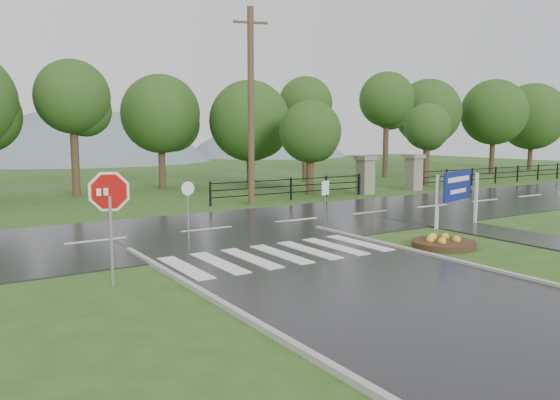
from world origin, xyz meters
TOP-DOWN VIEW (x-y plane):
  - ground at (0.00, 0.00)m, footprint 120.00×120.00m
  - main_road at (0.00, 10.00)m, footprint 90.00×8.00m
  - walkway at (8.50, 4.00)m, footprint 2.20×11.00m
  - crosswalk at (0.00, 5.00)m, footprint 6.50×2.80m
  - pillar_west at (13.00, 16.00)m, footprint 1.00×1.00m
  - pillar_east at (17.00, 16.00)m, footprint 1.00×1.00m
  - fence_west at (7.75, 16.00)m, footprint 9.58×0.08m
  - fence_east at (27.75, 16.00)m, footprint 20.58×0.08m
  - hills at (3.49, 65.00)m, footprint 102.00×48.00m
  - treeline at (1.00, 24.00)m, footprint 83.20×5.20m
  - stop_sign at (-5.02, 4.48)m, footprint 1.21×0.45m
  - estate_billboard at (8.42, 5.60)m, footprint 2.35×0.74m
  - flower_bed at (4.98, 3.26)m, footprint 1.96×1.96m
  - reg_sign_small at (3.38, 7.29)m, footprint 0.40×0.14m
  - reg_sign_round at (-1.31, 8.65)m, footprint 0.46×0.07m
  - utility_pole_east at (5.03, 15.50)m, footprint 1.66×0.63m
  - entrance_tree_left at (10.09, 17.50)m, footprint 3.58×3.58m
  - entrance_tree_right at (19.73, 17.50)m, footprint 3.11×3.11m

SIDE VIEW (x-z plane):
  - hills at x=3.49m, z-range -39.54..8.46m
  - ground at x=0.00m, z-range 0.00..0.00m
  - main_road at x=0.00m, z-range -0.02..0.02m
  - walkway at x=8.50m, z-range -0.02..0.02m
  - treeline at x=1.00m, z-range -5.00..5.00m
  - crosswalk at x=0.00m, z-range 0.05..0.07m
  - flower_bed at x=4.98m, z-range -0.05..0.34m
  - fence_west at x=7.75m, z-range 0.12..1.32m
  - fence_east at x=27.75m, z-range 0.14..1.34m
  - pillar_west at x=13.00m, z-range 0.06..2.30m
  - pillar_east at x=17.00m, z-range 0.06..2.30m
  - reg_sign_round at x=-1.31m, z-range 0.29..2.26m
  - reg_sign_small at x=3.38m, z-range 0.41..2.29m
  - estate_billboard at x=8.42m, z-range 0.40..2.52m
  - stop_sign at x=-5.02m, z-range 0.55..3.42m
  - entrance_tree_left at x=10.09m, z-range 0.90..6.33m
  - entrance_tree_right at x=19.73m, z-range 1.16..6.71m
  - utility_pole_east at x=5.03m, z-range 0.08..9.69m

